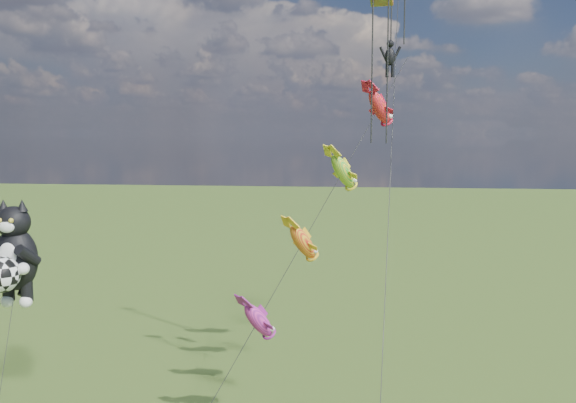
# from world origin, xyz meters

# --- Properties ---
(cat_kite_rig) EXTENTS (2.32, 4.03, 11.24)m
(cat_kite_rig) POSITION_xyz_m (1.71, 5.15, 8.61)
(cat_kite_rig) COLOR brown
(cat_kite_rig) RESTS_ON ground
(fish_windsock_rig) EXTENTS (10.45, 12.23, 18.71)m
(fish_windsock_rig) POSITION_xyz_m (15.76, 10.62, 10.48)
(fish_windsock_rig) COLOR brown
(fish_windsock_rig) RESTS_ON ground
(parafoil_rig) EXTENTS (2.07, 17.54, 28.17)m
(parafoil_rig) POSITION_xyz_m (19.08, 10.45, 19.08)
(parafoil_rig) COLOR brown
(parafoil_rig) RESTS_ON ground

